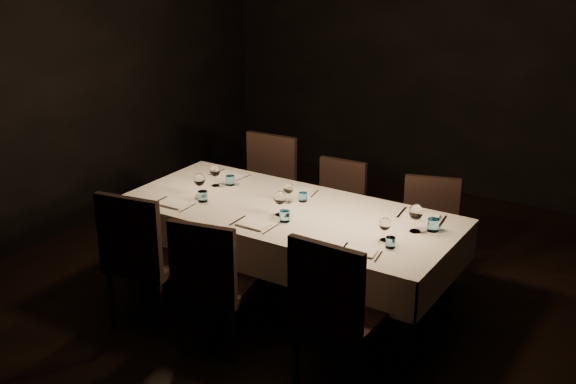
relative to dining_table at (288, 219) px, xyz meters
The scene contains 14 objects.
room 0.81m from the dining_table, ahead, with size 5.01×6.01×3.01m.
dining_table is the anchor object (origin of this frame).
chair_near_left 1.09m from the dining_table, 130.43° to the right, with size 0.57×0.57×1.03m.
place_setting_near_left 0.77m from the dining_table, 163.32° to the right, with size 0.33×0.41×0.18m.
chair_near_center 0.85m from the dining_table, 95.49° to the right, with size 0.55×0.55×0.97m.
place_setting_near_center 0.26m from the dining_table, 86.97° to the right, with size 0.33×0.41×0.18m.
chair_near_right 1.15m from the dining_table, 43.24° to the right, with size 0.51×0.51×1.04m.
place_setting_near_right 0.88m from the dining_table, 14.51° to the right, with size 0.30×0.39×0.16m.
chair_far_left 1.06m from the dining_table, 133.20° to the left, with size 0.52×0.52×1.00m.
place_setting_far_left 0.80m from the dining_table, 164.03° to the left, with size 0.33×0.40×0.18m.
chair_far_center 0.87m from the dining_table, 92.40° to the left, with size 0.44×0.44×0.88m.
place_setting_far_center 0.27m from the dining_table, 107.20° to the left, with size 0.31×0.39×0.16m.
chair_far_right 1.14m from the dining_table, 43.72° to the left, with size 0.54×0.54×0.90m.
place_setting_far_right 0.99m from the dining_table, 12.77° to the left, with size 0.37×0.42×0.20m.
Camera 1 is at (2.62, -4.19, 2.77)m, focal length 45.00 mm.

